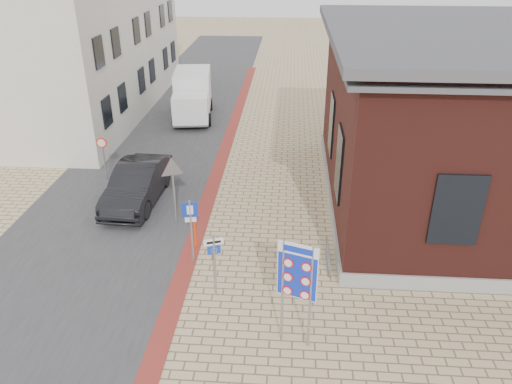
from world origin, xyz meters
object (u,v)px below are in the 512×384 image
(essen_sign, at_px, (214,257))
(parking_sign, at_px, (191,221))
(border_sign, at_px, (297,273))
(bollard, at_px, (195,236))
(sedan, at_px, (137,184))
(box_truck, at_px, (192,95))

(essen_sign, bearing_deg, parking_sign, 101.85)
(border_sign, bearing_deg, bollard, 147.30)
(sedan, height_order, border_sign, border_sign)
(border_sign, xyz_separation_m, essen_sign, (-2.36, 1.80, -0.85))
(essen_sign, relative_size, bollard, 2.19)
(parking_sign, bearing_deg, sedan, 117.50)
(box_truck, bearing_deg, parking_sign, -86.75)
(sedan, distance_m, bollard, 4.37)
(box_truck, xyz_separation_m, bollard, (2.66, -14.04, -0.89))
(sedan, relative_size, box_truck, 0.91)
(border_sign, relative_size, bollard, 3.20)
(parking_sign, bearing_deg, bollard, 85.26)
(box_truck, bearing_deg, essen_sign, -84.46)
(box_truck, bearing_deg, border_sign, -78.80)
(essen_sign, bearing_deg, box_truck, 84.07)
(box_truck, bearing_deg, bollard, -86.40)
(box_truck, relative_size, bollard, 5.50)
(border_sign, height_order, essen_sign, border_sign)
(essen_sign, xyz_separation_m, bollard, (-1.06, 2.50, -0.89))
(parking_sign, bearing_deg, border_sign, -55.12)
(sedan, xyz_separation_m, box_truck, (0.26, 10.81, 0.58))
(box_truck, distance_m, essen_sign, 16.96)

